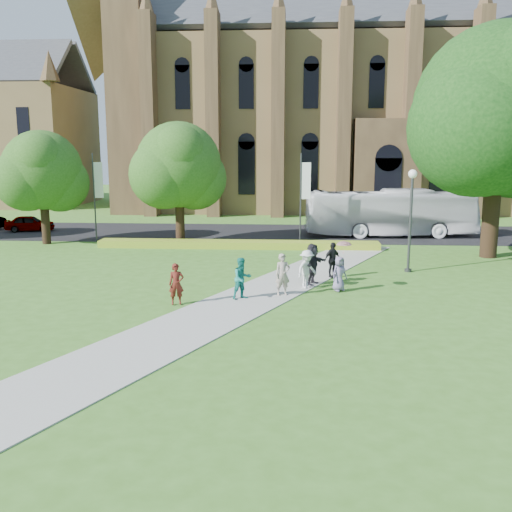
# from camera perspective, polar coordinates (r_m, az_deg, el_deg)

# --- Properties ---
(ground) EXTENTS (160.00, 160.00, 0.00)m
(ground) POSITION_cam_1_polar(r_m,az_deg,el_deg) (23.68, -0.12, -4.61)
(ground) COLOR #3E6F21
(ground) RESTS_ON ground
(road) EXTENTS (160.00, 10.00, 0.02)m
(road) POSITION_cam_1_polar(r_m,az_deg,el_deg) (43.27, 1.71, 2.32)
(road) COLOR black
(road) RESTS_ON ground
(footpath) EXTENTS (15.58, 28.54, 0.04)m
(footpath) POSITION_cam_1_polar(r_m,az_deg,el_deg) (24.64, 0.04, -3.96)
(footpath) COLOR #B2B2A8
(footpath) RESTS_ON ground
(flower_hedge) EXTENTS (18.00, 1.40, 0.45)m
(flower_hedge) POSITION_cam_1_polar(r_m,az_deg,el_deg) (36.67, -1.82, 1.17)
(flower_hedge) COLOR #BDCC28
(flower_hedge) RESTS_ON ground
(cathedral) EXTENTS (52.60, 18.25, 28.00)m
(cathedral) POSITION_cam_1_polar(r_m,az_deg,el_deg) (63.46, 11.94, 16.46)
(cathedral) COLOR brown
(cathedral) RESTS_ON ground
(streetlamp) EXTENTS (0.44, 0.44, 5.24)m
(streetlamp) POSITION_cam_1_polar(r_m,az_deg,el_deg) (30.03, 15.24, 4.64)
(streetlamp) COLOR #38383D
(streetlamp) RESTS_ON ground
(large_tree) EXTENTS (9.60, 9.60, 13.20)m
(large_tree) POSITION_cam_1_polar(r_m,az_deg,el_deg) (35.74, 23.11, 13.21)
(large_tree) COLOR #332114
(large_tree) RESTS_ON ground
(street_tree_0) EXTENTS (5.20, 5.20, 7.50)m
(street_tree_0) POSITION_cam_1_polar(r_m,az_deg,el_deg) (40.38, -20.61, 8.01)
(street_tree_0) COLOR #332114
(street_tree_0) RESTS_ON ground
(street_tree_1) EXTENTS (5.60, 5.60, 8.05)m
(street_tree_1) POSITION_cam_1_polar(r_m,az_deg,el_deg) (38.08, -7.74, 8.99)
(street_tree_1) COLOR #332114
(street_tree_1) RESTS_ON ground
(banner_pole_0) EXTENTS (0.70, 0.10, 6.00)m
(banner_pole_0) POSITION_cam_1_polar(r_m,az_deg,el_deg) (38.11, 4.66, 6.29)
(banner_pole_0) COLOR #38383D
(banner_pole_0) RESTS_ON ground
(banner_pole_1) EXTENTS (0.70, 0.10, 6.00)m
(banner_pole_1) POSITION_cam_1_polar(r_m,az_deg,el_deg) (40.41, -15.73, 6.17)
(banner_pole_1) COLOR #38383D
(banner_pole_1) RESTS_ON ground
(tour_coach) EXTENTS (12.41, 3.73, 3.41)m
(tour_coach) POSITION_cam_1_polar(r_m,az_deg,el_deg) (42.55, 13.25, 4.23)
(tour_coach) COLOR silver
(tour_coach) RESTS_ON road
(car_0) EXTENTS (3.87, 2.29, 1.24)m
(car_0) POSITION_cam_1_polar(r_m,az_deg,el_deg) (47.41, -21.68, 3.07)
(car_0) COLOR gray
(car_0) RESTS_ON road
(pedestrian_0) EXTENTS (0.69, 0.54, 1.68)m
(pedestrian_0) POSITION_cam_1_polar(r_m,az_deg,el_deg) (23.23, -7.97, -2.78)
(pedestrian_0) COLOR #531A13
(pedestrian_0) RESTS_ON footpath
(pedestrian_1) EXTENTS (1.08, 1.02, 1.75)m
(pedestrian_1) POSITION_cam_1_polar(r_m,az_deg,el_deg) (23.82, -1.40, -2.25)
(pedestrian_1) COLOR #197E71
(pedestrian_1) RESTS_ON footpath
(pedestrian_2) EXTENTS (1.23, 1.27, 1.74)m
(pedestrian_2) POSITION_cam_1_polar(r_m,az_deg,el_deg) (25.79, 5.11, -1.32)
(pedestrian_2) COLOR silver
(pedestrian_2) RESTS_ON footpath
(pedestrian_3) EXTENTS (1.05, 0.97, 1.73)m
(pedestrian_3) POSITION_cam_1_polar(r_m,az_deg,el_deg) (28.16, 7.64, -0.38)
(pedestrian_3) COLOR black
(pedestrian_3) RESTS_ON footpath
(pedestrian_4) EXTENTS (0.89, 0.82, 1.53)m
(pedestrian_4) POSITION_cam_1_polar(r_m,az_deg,el_deg) (25.50, 8.33, -1.76)
(pedestrian_4) COLOR slate
(pedestrian_4) RESTS_ON footpath
(pedestrian_5) EXTENTS (1.28, 1.85, 1.92)m
(pedestrian_5) POSITION_cam_1_polar(r_m,az_deg,el_deg) (26.54, 5.68, -0.79)
(pedestrian_5) COLOR black
(pedestrian_5) RESTS_ON footpath
(pedestrian_6) EXTENTS (0.76, 0.62, 1.81)m
(pedestrian_6) POSITION_cam_1_polar(r_m,az_deg,el_deg) (24.45, 2.68, -1.86)
(pedestrian_6) COLOR gray
(pedestrian_6) RESTS_ON footpath
(parasol) EXTENTS (0.76, 0.76, 0.59)m
(parasol) POSITION_cam_1_polar(r_m,az_deg,el_deg) (25.41, 8.78, 0.62)
(parasol) COLOR #D1939F
(parasol) RESTS_ON pedestrian_4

